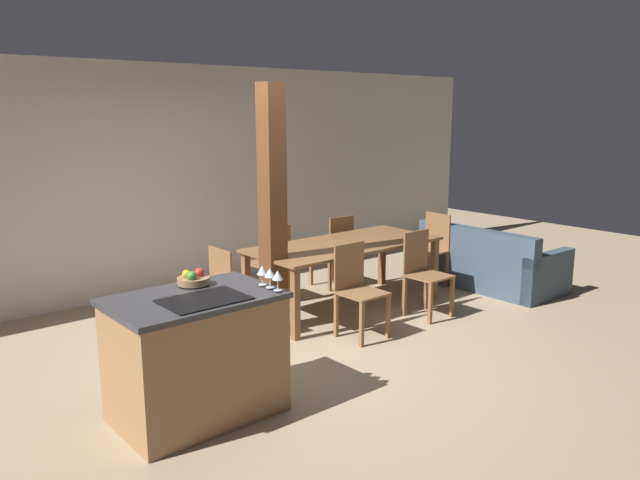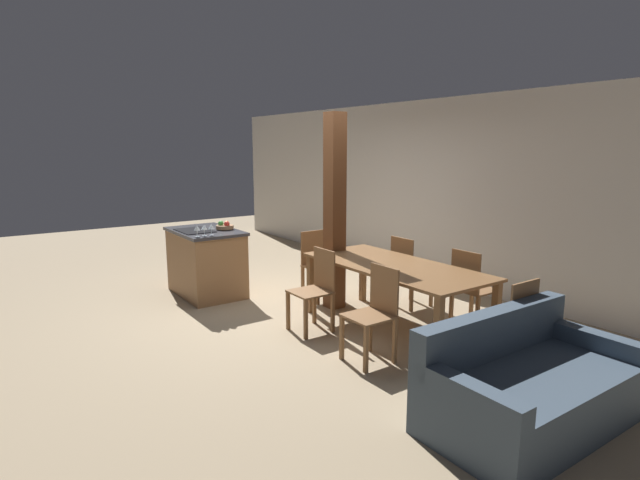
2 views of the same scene
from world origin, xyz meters
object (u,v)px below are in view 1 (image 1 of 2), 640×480
(dining_table, at_px, (345,250))
(wine_glass_far, at_px, (262,271))
(kitchen_island, at_px, (196,356))
(dining_chair_foot_end, at_px, (431,248))
(dining_chair_head_end, at_px, (232,291))
(wine_glass_near, at_px, (278,276))
(wine_glass_middle, at_px, (270,273))
(dining_chair_near_right, at_px, (424,272))
(timber_post, at_px, (272,211))
(fruit_bowl, at_px, (193,279))
(dining_chair_near_left, at_px, (357,288))
(dining_chair_far_left, at_px, (271,262))
(couch, at_px, (490,266))
(dining_chair_far_right, at_px, (335,249))

(dining_table, bearing_deg, wine_glass_far, -147.41)
(kitchen_island, height_order, dining_chair_foot_end, kitchen_island)
(wine_glass_far, relative_size, dining_chair_head_end, 0.16)
(wine_glass_near, bearing_deg, dining_chair_foot_end, 22.95)
(wine_glass_middle, bearing_deg, wine_glass_near, -90.00)
(dining_chair_foot_end, bearing_deg, wine_glass_middle, -68.40)
(dining_chair_foot_end, bearing_deg, dining_chair_head_end, -90.00)
(dining_chair_near_right, relative_size, timber_post, 0.37)
(wine_glass_far, bearing_deg, fruit_bowl, 136.70)
(kitchen_island, xyz_separation_m, dining_chair_near_left, (2.00, 0.44, 0.02))
(wine_glass_far, distance_m, dining_chair_head_end, 1.48)
(dining_chair_head_end, distance_m, dining_chair_foot_end, 2.91)
(wine_glass_near, xyz_separation_m, dining_chair_near_right, (2.47, 0.75, -0.54))
(dining_chair_near_left, bearing_deg, dining_chair_foot_end, 20.03)
(wine_glass_far, height_order, dining_chair_near_right, wine_glass_far)
(dining_chair_near_right, bearing_deg, dining_chair_far_left, 124.52)
(dining_chair_foot_end, bearing_deg, couch, 45.01)
(dining_chair_near_left, distance_m, dining_chair_foot_end, 2.07)
(dining_table, bearing_deg, couch, -14.77)
(wine_glass_near, distance_m, couch, 4.14)
(dining_chair_near_right, relative_size, couch, 0.54)
(dining_chair_far_left, height_order, dining_chair_foot_end, same)
(wine_glass_near, bearing_deg, kitchen_island, 148.78)
(wine_glass_near, distance_m, dining_chair_far_left, 2.69)
(kitchen_island, xyz_separation_m, wine_glass_far, (0.50, -0.12, 0.57))
(dining_chair_head_end, bearing_deg, dining_chair_far_right, -69.97)
(dining_chair_foot_end, bearing_deg, wine_glass_far, -69.76)
(kitchen_island, distance_m, dining_chair_far_right, 3.51)
(dining_chair_foot_end, bearing_deg, dining_chair_near_left, -69.97)
(dining_chair_far_right, bearing_deg, dining_table, 55.48)
(dining_chair_far_right, bearing_deg, dining_chair_head_end, 20.03)
(wine_glass_far, distance_m, dining_chair_near_right, 2.59)
(fruit_bowl, relative_size, dining_chair_far_right, 0.26)
(wine_glass_near, height_order, dining_chair_head_end, wine_glass_near)
(timber_post, bearing_deg, wine_glass_middle, -126.78)
(fruit_bowl, distance_m, dining_chair_far_right, 3.31)
(timber_post, bearing_deg, fruit_bowl, -147.42)
(couch, bearing_deg, wine_glass_near, 103.98)
(wine_glass_middle, bearing_deg, dining_chair_far_left, 54.15)
(dining_chair_far_right, bearing_deg, kitchen_island, 32.07)
(wine_glass_middle, xyz_separation_m, dining_chair_far_right, (2.47, 2.07, -0.54))
(wine_glass_middle, xyz_separation_m, dining_chair_foot_end, (3.44, 1.36, -0.54))
(kitchen_island, relative_size, wine_glass_near, 7.96)
(wine_glass_near, height_order, wine_glass_middle, same)
(dining_table, xyz_separation_m, couch, (1.98, -0.52, -0.40))
(wine_glass_far, distance_m, dining_table, 2.38)
(wine_glass_middle, relative_size, dining_chair_near_left, 0.16)
(wine_glass_near, relative_size, dining_table, 0.07)
(kitchen_island, distance_m, dining_chair_foot_end, 4.11)
(wine_glass_middle, height_order, dining_table, wine_glass_middle)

